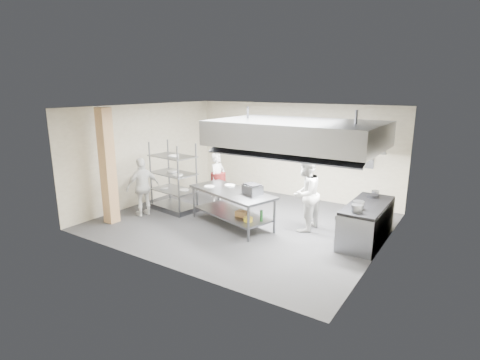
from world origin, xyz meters
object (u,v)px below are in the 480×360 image
Objects in this scene: cooking_range at (366,224)px; chef_line at (305,194)px; island at (232,208)px; pass_rack at (173,177)px; chef_head at (218,179)px; chef_plating at (143,187)px; stockpot at (359,205)px; griddle at (252,189)px.

cooking_range is 1.57m from chef_line.
island is 1.21× the size of cooking_range.
pass_rack is 1.24× the size of chef_head.
island is at bearing 124.93° from chef_plating.
island is 1.49× the size of chef_plating.
chef_head is at bearing -93.08° from chef_line.
chef_line is (3.80, 0.61, -0.06)m from pass_rack.
island is at bearing -165.70° from cooking_range.
stockpot is (5.20, 0.28, -0.00)m from pass_rack.
stockpot is at bearing 27.71° from griddle.
pass_rack is 2.65m from griddle.
stockpot is (3.12, 0.35, 0.53)m from island.
chef_plating reaches higher than island.
pass_rack is at bearing -165.52° from island.
chef_plating is 3.16m from griddle.
chef_line is at bearing -174.80° from cooking_range.
island is 5.35× the size of griddle.
stockpot is (1.39, -0.33, 0.05)m from chef_line.
chef_head is at bearing 61.29° from pass_rack.
chef_head is (-1.30, 1.16, 0.34)m from island.
island is 1.77m from chef_head.
island is at bearing -62.52° from chef_line.
pass_rack reaches higher than griddle.
stockpot is at bearing 119.55° from chef_plating.
griddle is 2.56m from stockpot.
cooking_range is 0.73m from stockpot.
pass_rack is 5.36m from cooking_range.
chef_plating reaches higher than chef_head.
pass_rack is 5.20m from stockpot.
chef_plating reaches higher than stockpot.
chef_plating is at bearing -65.61° from chef_line.
chef_head is at bearing 175.65° from cooking_range.
cooking_range is 4.44× the size of griddle.
cooking_range is (5.28, 0.74, -0.57)m from pass_rack.
chef_plating is 6.65× the size of stockpot.
island is 1.91m from chef_line.
chef_head is 2.22m from chef_plating.
cooking_range is (3.20, 0.82, -0.04)m from island.
chef_line is 4.14× the size of griddle.
cooking_range is 5.90m from chef_plating.
chef_head is at bearing 166.60° from chef_plating.
island is 1.22× the size of pass_rack.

